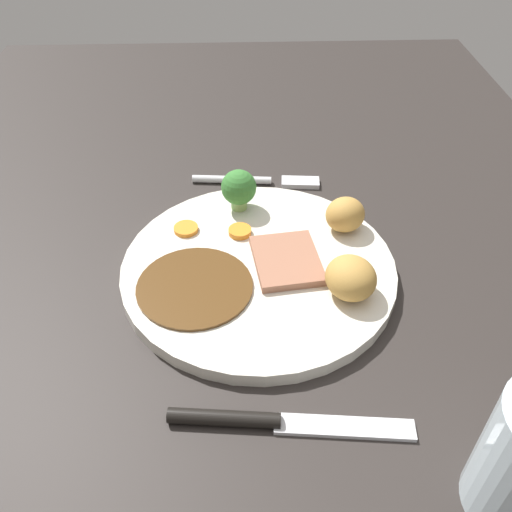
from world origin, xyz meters
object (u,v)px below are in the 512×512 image
(dinner_plate, at_px, (256,269))
(roast_potato_left, at_px, (348,278))
(broccoli_floret, at_px, (234,188))
(knife, at_px, (265,421))
(carrot_coin_back, at_px, (184,229))
(fork, at_px, (258,181))
(meat_slice_main, at_px, (284,260))
(roast_potato_right, at_px, (343,215))
(carrot_coin_front, at_px, (242,231))

(dinner_plate, bearing_deg, roast_potato_left, 62.33)
(broccoli_floret, xyz_separation_m, knife, (0.26, 0.02, -0.03))
(dinner_plate, relative_size, carrot_coin_back, 10.50)
(fork, height_order, knife, knife)
(broccoli_floret, bearing_deg, meat_slice_main, 26.89)
(roast_potato_left, bearing_deg, meat_slice_main, -128.06)
(dinner_plate, relative_size, broccoli_floret, 5.83)
(meat_slice_main, height_order, roast_potato_left, roast_potato_left)
(dinner_plate, distance_m, broccoli_floret, 0.10)
(roast_potato_right, distance_m, broccoli_floret, 0.12)
(broccoli_floret, relative_size, fork, 0.30)
(dinner_plate, height_order, roast_potato_left, roast_potato_left)
(roast_potato_right, xyz_separation_m, fork, (-0.11, -0.08, -0.03))
(meat_slice_main, xyz_separation_m, knife, (0.17, -0.03, -0.01))
(dinner_plate, xyz_separation_m, roast_potato_left, (0.04, 0.08, 0.03))
(roast_potato_left, distance_m, fork, 0.22)
(dinner_plate, relative_size, knife, 1.43)
(roast_potato_right, bearing_deg, broccoli_floret, -110.14)
(dinner_plate, xyz_separation_m, fork, (-0.16, 0.01, -0.00))
(meat_slice_main, bearing_deg, roast_potato_right, 129.49)
(meat_slice_main, height_order, carrot_coin_back, meat_slice_main)
(knife, bearing_deg, dinner_plate, 95.63)
(dinner_plate, height_order, broccoli_floret, broccoli_floret)
(meat_slice_main, xyz_separation_m, carrot_coin_front, (-0.05, -0.04, -0.00))
(fork, bearing_deg, broccoli_floret, -108.24)
(carrot_coin_front, bearing_deg, dinner_plate, 15.25)
(roast_potato_left, height_order, knife, roast_potato_left)
(roast_potato_right, relative_size, carrot_coin_front, 1.75)
(roast_potato_right, xyz_separation_m, carrot_coin_front, (0.00, -0.10, -0.01))
(fork, bearing_deg, roast_potato_right, -47.94)
(carrot_coin_front, bearing_deg, roast_potato_left, 46.19)
(roast_potato_left, height_order, roast_potato_right, roast_potato_left)
(roast_potato_left, distance_m, broccoli_floret, 0.17)
(broccoli_floret, relative_size, knife, 0.25)
(meat_slice_main, distance_m, knife, 0.17)
(knife, bearing_deg, roast_potato_right, 72.97)
(dinner_plate, height_order, carrot_coin_front, carrot_coin_front)
(carrot_coin_front, bearing_deg, roast_potato_right, 92.60)
(dinner_plate, distance_m, roast_potato_right, 0.11)
(carrot_coin_back, bearing_deg, knife, 18.41)
(dinner_plate, xyz_separation_m, broccoli_floret, (-0.09, -0.02, 0.03))
(roast_potato_left, bearing_deg, knife, -32.85)
(dinner_plate, relative_size, meat_slice_main, 3.54)
(fork, distance_m, knife, 0.33)
(dinner_plate, bearing_deg, meat_slice_main, 89.18)
(roast_potato_left, relative_size, carrot_coin_back, 1.95)
(roast_potato_right, bearing_deg, carrot_coin_back, -90.83)
(carrot_coin_back, relative_size, fork, 0.16)
(knife, bearing_deg, carrot_coin_front, 99.06)
(meat_slice_main, relative_size, broccoli_floret, 1.65)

